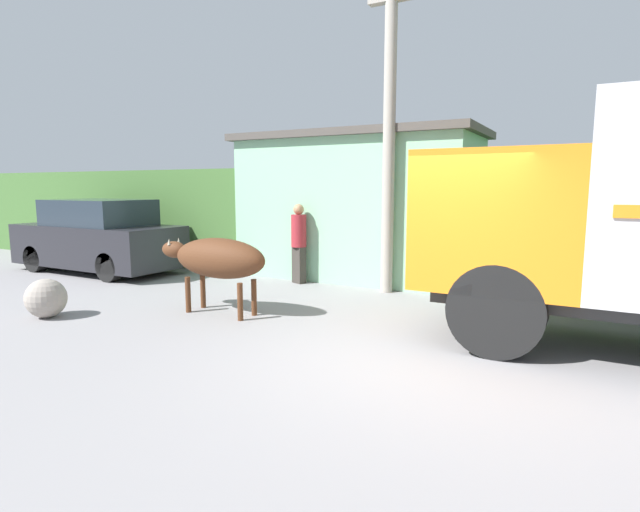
# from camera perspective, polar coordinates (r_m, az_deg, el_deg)

# --- Properties ---
(ground_plane) EXTENTS (60.00, 60.00, 0.00)m
(ground_plane) POSITION_cam_1_polar(r_m,az_deg,el_deg) (6.38, 10.16, -11.53)
(ground_plane) COLOR gray
(hillside_embankment) EXTENTS (32.00, 5.47, 2.54)m
(hillside_embankment) POSITION_cam_1_polar(r_m,az_deg,el_deg) (12.45, 20.02, 3.60)
(hillside_embankment) COLOR #426B33
(hillside_embankment) RESTS_ON ground_plane
(building_backdrop) EXTENTS (5.60, 2.70, 3.32)m
(building_backdrop) POSITION_cam_1_polar(r_m,az_deg,el_deg) (11.73, 4.34, 5.80)
(building_backdrop) COLOR #8CC69E
(building_backdrop) RESTS_ON ground_plane
(brown_cow) EXTENTS (2.15, 0.67, 1.27)m
(brown_cow) POSITION_cam_1_polar(r_m,az_deg,el_deg) (8.43, -11.67, -0.30)
(brown_cow) COLOR #512D19
(brown_cow) RESTS_ON ground_plane
(parked_suv) EXTENTS (4.40, 1.79, 1.80)m
(parked_suv) POSITION_cam_1_polar(r_m,az_deg,el_deg) (13.53, -24.08, 1.94)
(parked_suv) COLOR #232328
(parked_suv) RESTS_ON ground_plane
(pedestrian_on_hill) EXTENTS (0.43, 0.43, 1.74)m
(pedestrian_on_hill) POSITION_cam_1_polar(r_m,az_deg,el_deg) (10.90, -2.44, 1.88)
(pedestrian_on_hill) COLOR #38332D
(pedestrian_on_hill) RESTS_ON ground_plane
(utility_pole) EXTENTS (0.90, 0.24, 6.35)m
(utility_pole) POSITION_cam_1_polar(r_m,az_deg,el_deg) (10.04, 7.93, 14.56)
(utility_pole) COLOR #9E998E
(utility_pole) RESTS_ON ground_plane
(roadside_rock) EXTENTS (0.64, 0.64, 0.64)m
(roadside_rock) POSITION_cam_1_polar(r_m,az_deg,el_deg) (9.24, -28.84, -4.25)
(roadside_rock) COLOR gray
(roadside_rock) RESTS_ON ground_plane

